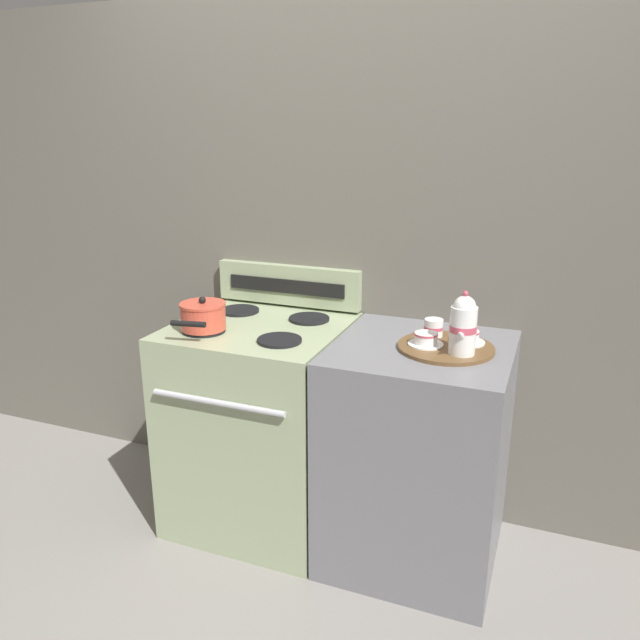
{
  "coord_description": "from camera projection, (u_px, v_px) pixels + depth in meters",
  "views": [
    {
      "loc": [
        0.79,
        -2.16,
        1.67
      ],
      "look_at": [
        -0.03,
        -0.07,
        0.97
      ],
      "focal_mm": 35.0,
      "sensor_mm": 36.0,
      "label": 1
    }
  ],
  "objects": [
    {
      "name": "creamer_jug",
      "position": [
        434.0,
        327.0,
        2.37
      ],
      "size": [
        0.07,
        0.07,
        0.07
      ],
      "color": "white",
      "rests_on": "serving_tray"
    },
    {
      "name": "teacup_right",
      "position": [
        467.0,
        337.0,
        2.3
      ],
      "size": [
        0.13,
        0.13,
        0.05
      ],
      "color": "white",
      "rests_on": "serving_tray"
    },
    {
      "name": "stove",
      "position": [
        261.0,
        424.0,
        2.68
      ],
      "size": [
        0.69,
        0.68,
        0.9
      ],
      "color": "#9EAD84",
      "rests_on": "ground"
    },
    {
      "name": "teapot",
      "position": [
        463.0,
        325.0,
        2.16
      ],
      "size": [
        0.1,
        0.15,
        0.23
      ],
      "color": "white",
      "rests_on": "serving_tray"
    },
    {
      "name": "control_panel",
      "position": [
        288.0,
        285.0,
        2.79
      ],
      "size": [
        0.67,
        0.05,
        0.18
      ],
      "color": "#9EAD84",
      "rests_on": "stove"
    },
    {
      "name": "saucepan",
      "position": [
        203.0,
        316.0,
        2.45
      ],
      "size": [
        0.19,
        0.27,
        0.13
      ],
      "color": "#D14C38",
      "rests_on": "stove"
    },
    {
      "name": "side_counter",
      "position": [
        417.0,
        453.0,
        2.44
      ],
      "size": [
        0.65,
        0.65,
        0.89
      ],
      "color": "slate",
      "rests_on": "ground"
    },
    {
      "name": "wall_back",
      "position": [
        363.0,
        265.0,
        2.68
      ],
      "size": [
        6.0,
        0.05,
        2.2
      ],
      "color": "#666056",
      "rests_on": "ground"
    },
    {
      "name": "serving_tray",
      "position": [
        446.0,
        347.0,
        2.28
      ],
      "size": [
        0.35,
        0.35,
        0.01
      ],
      "color": "brown",
      "rests_on": "side_counter"
    },
    {
      "name": "teacup_left",
      "position": [
        426.0,
        339.0,
        2.28
      ],
      "size": [
        0.13,
        0.13,
        0.05
      ],
      "color": "white",
      "rests_on": "serving_tray"
    },
    {
      "name": "ground_plane",
      "position": [
        333.0,
        530.0,
        2.7
      ],
      "size": [
        6.0,
        6.0,
        0.0
      ],
      "primitive_type": "plane",
      "color": "gray"
    }
  ]
}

